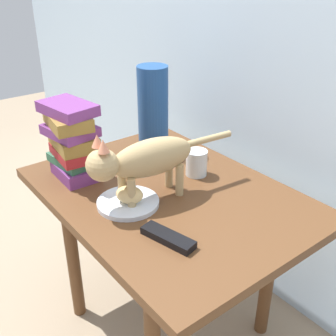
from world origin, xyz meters
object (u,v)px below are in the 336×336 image
Objects in this scene: cat at (143,160)px; bread_roll at (130,195)px; candle_jar at (196,164)px; green_vase at (153,109)px; book_stack at (72,140)px; side_table at (168,210)px; plate at (128,203)px; tv_remote at (168,237)px.

bread_roll is at bearing -84.23° from cat.
bread_roll is 0.94× the size of candle_jar.
bread_roll is 0.26× the size of green_vase.
bread_roll is 0.28m from book_stack.
book_stack is 0.33m from green_vase.
side_table is 0.22m from cat.
cat is at bearing 95.77° from bread_roll.
bread_roll is 0.11m from cat.
candle_jar reaches higher than plate.
green_vase is 0.59m from tv_remote.
cat reaches higher than candle_jar.
plate is at bearing -94.25° from side_table.
cat reaches higher than bread_roll.
green_vase is 0.28m from candle_jar.
side_table is 0.18m from bread_roll.
side_table is 4.80× the size of plate.
tv_remote is at bearing -3.61° from plate.
candle_jar is (-0.03, 0.28, -0.00)m from bread_roll.
book_stack reaches higher than tv_remote.
green_vase is at bearing 177.13° from candle_jar.
cat is at bearing -40.57° from green_vase.
green_vase reaches higher than tv_remote.
cat is 1.55× the size of green_vase.
candle_jar is (-0.03, 0.14, 0.11)m from side_table.
plate is (-0.01, -0.14, 0.08)m from side_table.
bread_roll is 0.17× the size of cat.
book_stack reaches higher than cat.
tv_remote reaches higher than side_table.
candle_jar is at bearing -2.87° from green_vase.
green_vase is at bearing 133.19° from plate.
cat is at bearing 19.18° from book_stack.
tv_remote reaches higher than plate.
side_table is 1.81× the size of cat.
tv_remote is at bearing -18.16° from cat.
bread_roll is (0.00, -0.14, 0.11)m from side_table.
bread_roll is at bearing -2.05° from plate.
tv_remote is at bearing -52.55° from candle_jar.
book_stack is 2.92× the size of candle_jar.
cat is at bearing -93.10° from side_table.
plate is at bearing 8.47° from book_stack.
side_table is 0.26m from tv_remote.
green_vase is at bearing 139.43° from cat.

